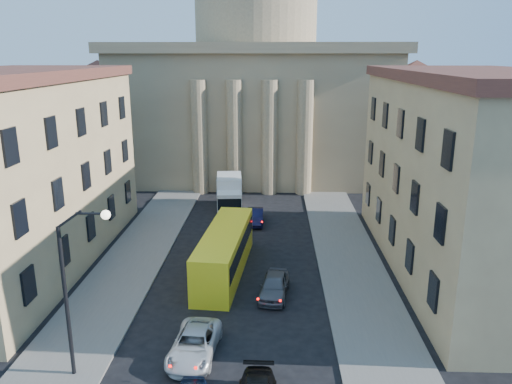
# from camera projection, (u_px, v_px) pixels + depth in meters

# --- Properties ---
(sidewalk_left) EXTENTS (5.00, 60.00, 0.15)m
(sidewalk_left) POSITION_uv_depth(u_px,v_px,m) (116.00, 286.00, 34.91)
(sidewalk_left) COLOR #605C57
(sidewalk_left) RESTS_ON ground
(sidewalk_right) EXTENTS (5.00, 60.00, 0.15)m
(sidewalk_right) POSITION_uv_depth(u_px,v_px,m) (359.00, 290.00, 34.33)
(sidewalk_right) COLOR #605C57
(sidewalk_right) RESTS_ON ground
(church) EXTENTS (68.02, 28.76, 36.60)m
(church) POSITION_uv_depth(u_px,v_px,m) (256.00, 84.00, 67.56)
(church) COLOR #8B7355
(church) RESTS_ON ground
(building_left) EXTENTS (11.60, 26.60, 14.70)m
(building_left) POSITION_uv_depth(u_px,v_px,m) (12.00, 170.00, 37.10)
(building_left) COLOR tan
(building_left) RESTS_ON ground
(building_right) EXTENTS (11.60, 26.60, 14.70)m
(building_right) POSITION_uv_depth(u_px,v_px,m) (475.00, 173.00, 35.92)
(building_right) COLOR tan
(building_right) RESTS_ON ground
(street_lamp) EXTENTS (2.62, 0.44, 8.83)m
(street_lamp) POSITION_uv_depth(u_px,v_px,m) (75.00, 280.00, 23.84)
(street_lamp) COLOR black
(street_lamp) RESTS_ON ground
(car_left_mid) EXTENTS (2.67, 5.18, 1.40)m
(car_left_mid) POSITION_uv_depth(u_px,v_px,m) (194.00, 344.00, 26.73)
(car_left_mid) COLOR silver
(car_left_mid) RESTS_ON ground
(car_right_far) EXTENTS (2.34, 4.65, 1.52)m
(car_right_far) POSITION_uv_depth(u_px,v_px,m) (274.00, 286.00, 33.40)
(car_right_far) COLOR #505055
(car_right_far) RESTS_ON ground
(car_right_distant) EXTENTS (1.57, 4.28, 1.40)m
(car_right_distant) POSITION_uv_depth(u_px,v_px,m) (255.00, 216.00, 47.83)
(car_right_distant) COLOR black
(car_right_distant) RESTS_ON ground
(city_bus) EXTENTS (3.61, 11.80, 3.27)m
(city_bus) POSITION_uv_depth(u_px,v_px,m) (225.00, 250.00, 36.77)
(city_bus) COLOR yellow
(city_bus) RESTS_ON ground
(box_truck) EXTENTS (3.04, 6.52, 3.47)m
(box_truck) POSITION_uv_depth(u_px,v_px,m) (229.00, 195.00, 51.66)
(box_truck) COLOR silver
(box_truck) RESTS_ON ground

